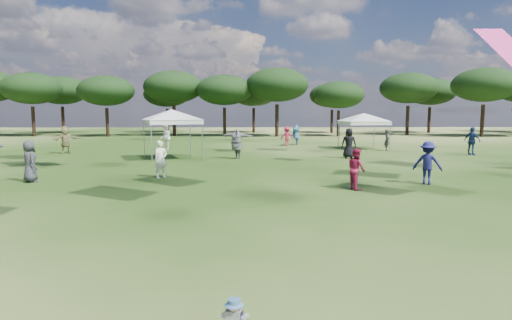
{
  "coord_description": "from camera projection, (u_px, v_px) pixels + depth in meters",
  "views": [
    {
      "loc": [
        -0.19,
        -3.41,
        2.89
      ],
      "look_at": [
        -0.04,
        2.87,
        2.16
      ],
      "focal_mm": 30.0,
      "sensor_mm": 36.0,
      "label": 1
    }
  ],
  "objects": [
    {
      "name": "toddler",
      "position": [
        235.0,
        320.0,
        5.47
      ],
      "size": [
        0.38,
        0.41,
        0.51
      ],
      "rotation": [
        0.0,
        0.0,
        -0.26
      ],
      "color": "black",
      "rests_on": "ground"
    },
    {
      "name": "tree_line",
      "position": [
        268.0,
        89.0,
        50.23
      ],
      "size": [
        108.78,
        17.63,
        7.77
      ],
      "color": "black",
      "rests_on": "ground"
    },
    {
      "name": "tent_left",
      "position": [
        172.0,
        112.0,
        25.22
      ],
      "size": [
        5.78,
        5.78,
        3.25
      ],
      "rotation": [
        0.0,
        0.0,
        0.37
      ],
      "color": "gray",
      "rests_on": "ground"
    },
    {
      "name": "festival_crowd",
      "position": [
        243.0,
        143.0,
        26.43
      ],
      "size": [
        29.49,
        22.04,
        1.9
      ],
      "color": "#AA1C3A",
      "rests_on": "ground"
    },
    {
      "name": "tent_right",
      "position": [
        364.0,
        115.0,
        31.84
      ],
      "size": [
        6.21,
        6.21,
        2.99
      ],
      "rotation": [
        0.0,
        0.0,
        0.1
      ],
      "color": "gray",
      "rests_on": "ground"
    }
  ]
}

